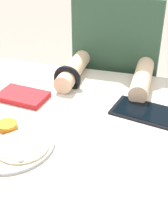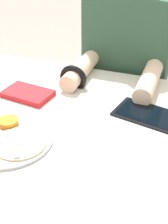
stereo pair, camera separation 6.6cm
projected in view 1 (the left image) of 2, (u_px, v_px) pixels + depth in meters
dining_table at (66, 218)px, 1.16m from camera, size 1.16×0.99×0.76m
thali_tray at (10, 142)px, 0.92m from camera, size 0.27×0.27×0.03m
red_notebook at (23, 96)px, 1.14m from camera, size 0.19×0.13×0.02m
tablet_device at (149, 113)px, 1.06m from camera, size 0.27×0.18×0.01m
person_diner at (115, 91)px, 1.53m from camera, size 0.38×0.49×1.24m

